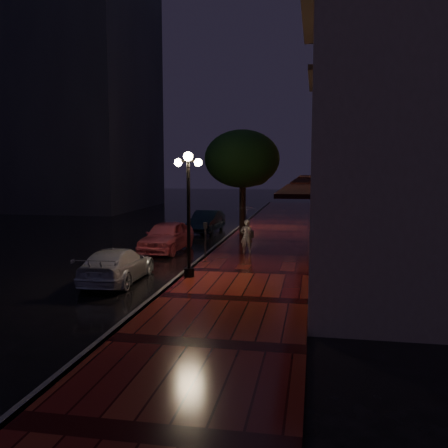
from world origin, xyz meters
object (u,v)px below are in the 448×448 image
Objects in this scene: streetlamp_far at (245,188)px; street_tree at (242,161)px; parking_meter at (205,236)px; woman_with_umbrella at (247,222)px; pink_car at (167,236)px; streetlamp_near at (189,207)px; navy_car at (207,221)px; silver_car at (117,265)px.

street_tree reaches higher than streetlamp_far.
streetlamp_far is at bearing 94.31° from parking_meter.
pink_car is at bearing -20.51° from woman_with_umbrella.
streetlamp_near is 1.00× the size of streetlamp_far.
navy_car is 8.24m from woman_with_umbrella.
parking_meter reaches higher than pink_car.
streetlamp_near is 1.04× the size of pink_car.
pink_car is at bearing 143.28° from parking_meter.
street_tree is 3.88× the size of parking_meter.
streetlamp_near is at bearing -62.73° from pink_car.
woman_with_umbrella is (3.43, -7.44, 0.88)m from navy_car.
pink_car is 2.78× the size of parking_meter.
navy_car is 9.07m from parking_meter.
pink_car is at bearing -90.33° from navy_car.
navy_car is at bearing 99.54° from streetlamp_near.
parking_meter is (-0.20, -10.46, -1.54)m from streetlamp_far.
street_tree is at bearing -90.43° from woman_with_umbrella.
street_tree is (0.26, -3.01, 1.64)m from streetlamp_far.
street_tree is 6.70m from woman_with_umbrella.
streetlamp_far is 8.94m from pink_car.
pink_car is (-2.51, -8.37, -1.89)m from streetlamp_far.
street_tree is 1.39× the size of pink_car.
streetlamp_near and streetlamp_far have the same top height.
parking_meter is (1.88, -8.86, 0.41)m from navy_car.
street_tree is at bearing 65.95° from pink_car.
navy_car is at bearing -142.54° from streetlamp_far.
navy_car is at bearing -75.91° from woman_with_umbrella.
woman_with_umbrella is (3.74, 5.59, 0.94)m from silver_car.
silver_car is at bearing -85.67° from pink_car.
silver_car is (-2.65, -11.62, -3.65)m from street_tree.
streetlamp_near is 2.88× the size of parking_meter.
streetlamp_far is at bearing 90.00° from streetlamp_near.
silver_car is 4.73m from parking_meter.
streetlamp_far is 3.44m from street_tree.
streetlamp_far is 2.88× the size of parking_meter.
navy_car is at bearing -93.15° from silver_car.
parking_meter is at bearing -93.52° from street_tree.
navy_car is (-2.08, -1.60, -1.95)m from streetlamp_far.
street_tree is at bearing -85.09° from streetlamp_far.
silver_car is (-2.39, -0.63, -2.00)m from streetlamp_near.
pink_car is 4.00m from woman_with_umbrella.
woman_with_umbrella is (1.34, -9.04, -1.07)m from streetlamp_far.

